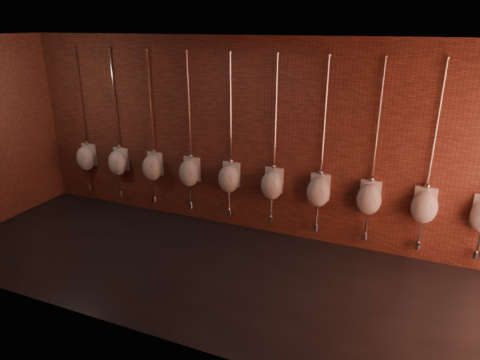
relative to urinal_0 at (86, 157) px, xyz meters
The scene contains 11 objects.
ground 3.80m from the urinal_0, 21.84° to the right, with size 8.50×8.50×0.00m, color black.
room_shell 3.85m from the urinal_0, 21.84° to the right, with size 8.54×3.04×3.22m.
urinal_0 is the anchor object (origin of this frame).
urinal_1 0.76m from the urinal_0, ahead, with size 0.37×0.32×2.71m.
urinal_2 1.52m from the urinal_0, ahead, with size 0.37×0.32×2.71m.
urinal_3 2.28m from the urinal_0, ahead, with size 0.37×0.32×2.71m.
urinal_4 3.05m from the urinal_0, ahead, with size 0.37×0.32×2.71m.
urinal_5 3.81m from the urinal_0, ahead, with size 0.37×0.32×2.71m.
urinal_6 4.57m from the urinal_0, ahead, with size 0.37×0.32×2.71m.
urinal_7 5.33m from the urinal_0, ahead, with size 0.37×0.32×2.71m.
urinal_8 6.09m from the urinal_0, ahead, with size 0.37×0.32×2.71m.
Camera 1 is at (2.40, -4.78, 3.37)m, focal length 32.00 mm.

